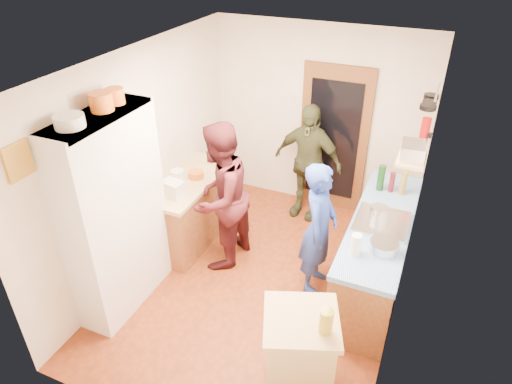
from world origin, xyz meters
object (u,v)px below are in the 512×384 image
Objects in this scene: hutch_body at (115,216)px; right_counter_base at (376,255)px; person_hob at (321,231)px; island_base at (299,358)px; person_back at (308,162)px; person_left at (224,196)px.

right_counter_base is at bearing 27.47° from hutch_body.
person_hob is at bearing 27.38° from hutch_body.
person_back is (-0.83, 2.79, 0.40)m from island_base.
person_hob reaches higher than right_counter_base.
hutch_body is at bearing 115.03° from person_hob.
right_counter_base is 1.66m from person_back.
person_back is (-0.59, 1.40, 0.04)m from person_hob.
right_counter_base is at bearing -35.59° from person_back.
person_left is 1.10× the size of person_back.
hutch_body reaches higher than right_counter_base.
hutch_body reaches higher than person_back.
island_base is at bearing -10.60° from hutch_body.
right_counter_base is at bearing -64.56° from person_hob.
person_hob is at bearing 92.31° from person_left.
island_base is 2.08m from person_left.
person_hob is 1.20m from person_left.
person_left reaches higher than island_base.
person_hob is 1.52m from person_back.
island_base is 0.47× the size of person_left.
person_left reaches higher than right_counter_base.
hutch_body is 1.32× the size of person_back.
hutch_body is 1.20× the size of person_left.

